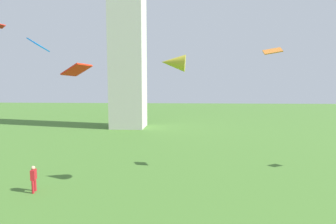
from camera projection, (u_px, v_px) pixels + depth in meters
person_0 at (34, 177)px, 17.30m from camera, size 0.37×0.56×1.84m
kite_flying_0 at (173, 63)px, 16.95m from camera, size 1.72×1.22×1.25m
kite_flying_3 at (76, 70)px, 15.13m from camera, size 1.90×1.69×0.69m
kite_flying_5 at (273, 51)px, 19.93m from camera, size 1.40×1.06×0.69m
kite_flying_6 at (38, 45)px, 22.41m from camera, size 1.30×1.98×1.08m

